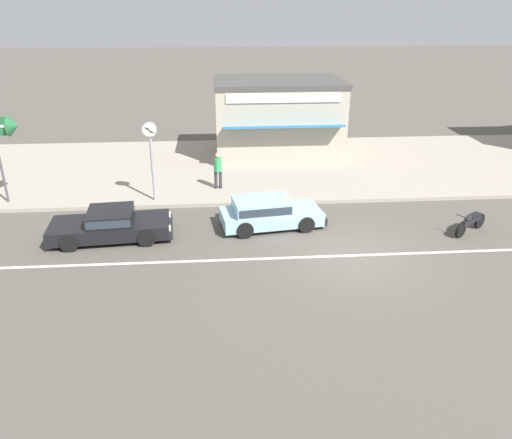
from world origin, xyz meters
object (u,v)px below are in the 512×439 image
at_px(sedan_black_1, 111,224).
at_px(shopfront_corner_warung, 278,117).
at_px(motorcycle_0, 471,222).
at_px(pedestrian_near_clock, 218,168).
at_px(arrow_signboard, 9,130).
at_px(hatchback_pale_blue_2, 268,212).
at_px(street_clock, 151,144).

distance_m(sedan_black_1, shopfront_corner_warung, 11.96).
bearing_deg(motorcycle_0, pedestrian_near_clock, 151.37).
xyz_separation_m(sedan_black_1, motorcycle_0, (12.83, -0.51, -0.11)).
bearing_deg(arrow_signboard, motorcycle_0, -12.98).
distance_m(hatchback_pale_blue_2, street_clock, 5.51).
bearing_deg(arrow_signboard, pedestrian_near_clock, 7.15).
xyz_separation_m(hatchback_pale_blue_2, motorcycle_0, (7.25, -1.07, -0.17)).
relative_size(pedestrian_near_clock, shopfront_corner_warung, 0.24).
bearing_deg(sedan_black_1, pedestrian_near_clock, 49.61).
xyz_separation_m(arrow_signboard, shopfront_corner_warung, (11.21, 6.17, -1.03)).
bearing_deg(motorcycle_0, hatchback_pale_blue_2, 171.61).
bearing_deg(arrow_signboard, sedan_black_1, -38.95).
bearing_deg(street_clock, sedan_black_1, -109.82).
xyz_separation_m(hatchback_pale_blue_2, street_clock, (-4.41, 2.66, 1.94)).
height_order(motorcycle_0, arrow_signboard, arrow_signboard).
distance_m(motorcycle_0, street_clock, 12.43).
distance_m(sedan_black_1, street_clock, 3.96).
distance_m(street_clock, arrow_signboard, 5.44).
height_order(motorcycle_0, street_clock, street_clock).
bearing_deg(shopfront_corner_warung, motorcycle_0, -59.87).
relative_size(hatchback_pale_blue_2, motorcycle_0, 2.50).
bearing_deg(hatchback_pale_blue_2, sedan_black_1, -174.22).
distance_m(hatchback_pale_blue_2, arrow_signboard, 10.54).
bearing_deg(sedan_black_1, shopfront_corner_warung, 54.06).
xyz_separation_m(street_clock, pedestrian_near_clock, (2.61, 1.22, -1.45)).
bearing_deg(pedestrian_near_clock, motorcycle_0, -28.63).
height_order(hatchback_pale_blue_2, motorcycle_0, hatchback_pale_blue_2).
relative_size(street_clock, arrow_signboard, 0.92).
bearing_deg(pedestrian_near_clock, sedan_black_1, -130.39).
height_order(sedan_black_1, street_clock, street_clock).
bearing_deg(shopfront_corner_warung, street_clock, -132.27).
relative_size(hatchback_pale_blue_2, shopfront_corner_warung, 0.60).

